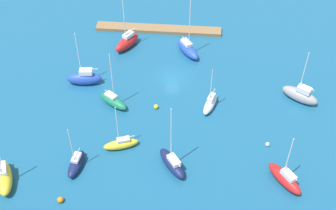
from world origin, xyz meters
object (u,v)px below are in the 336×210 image
(sailboat_blue_west_end, at_px, (188,49))
(sailboat_yellow_center_basin, at_px, (121,144))
(mooring_buoy_yellow, at_px, (156,107))
(sailboat_green_outer_mooring, at_px, (113,101))
(sailboat_red_lone_north, at_px, (285,178))
(sailboat_white_far_north, at_px, (210,103))
(pier_dock, at_px, (159,29))
(mooring_buoy_white, at_px, (268,144))
(sailboat_navy_inner_mooring, at_px, (76,163))
(mooring_buoy_orange, at_px, (60,200))
(sailboat_red_far_south, at_px, (127,42))
(sailboat_gray_off_beacon, at_px, (300,95))
(sailboat_navy_mid_basin, at_px, (172,163))
(sailboat_blue_along_channel, at_px, (84,78))
(sailboat_yellow_near_pier, at_px, (4,177))

(sailboat_blue_west_end, height_order, sailboat_yellow_center_basin, sailboat_blue_west_end)
(mooring_buoy_yellow, bearing_deg, sailboat_green_outer_mooring, -1.89)
(sailboat_blue_west_end, distance_m, mooring_buoy_yellow, 16.13)
(sailboat_red_lone_north, relative_size, sailboat_white_far_north, 1.08)
(pier_dock, relative_size, mooring_buoy_white, 38.98)
(sailboat_yellow_center_basin, height_order, sailboat_navy_inner_mooring, sailboat_yellow_center_basin)
(sailboat_red_lone_north, height_order, sailboat_yellow_center_basin, sailboat_red_lone_north)
(sailboat_blue_west_end, bearing_deg, mooring_buoy_orange, -59.21)
(sailboat_red_far_south, bearing_deg, sailboat_gray_off_beacon, 99.95)
(mooring_buoy_yellow, xyz_separation_m, mooring_buoy_white, (-18.02, 6.77, -0.06))
(sailboat_navy_mid_basin, distance_m, sailboat_yellow_center_basin, 8.67)
(sailboat_red_far_south, bearing_deg, sailboat_red_lone_north, 73.47)
(sailboat_gray_off_beacon, height_order, sailboat_navy_inner_mooring, sailboat_gray_off_beacon)
(sailboat_gray_off_beacon, relative_size, sailboat_red_far_south, 0.85)
(sailboat_gray_off_beacon, distance_m, sailboat_blue_along_channel, 37.37)
(sailboat_green_outer_mooring, height_order, sailboat_yellow_near_pier, sailboat_green_outer_mooring)
(sailboat_red_far_south, bearing_deg, mooring_buoy_orange, 25.37)
(sailboat_green_outer_mooring, bearing_deg, mooring_buoy_white, 19.54)
(sailboat_red_far_south, xyz_separation_m, mooring_buoy_yellow, (-7.34, 16.50, -0.91))
(mooring_buoy_yellow, distance_m, mooring_buoy_white, 19.25)
(pier_dock, height_order, sailboat_navy_inner_mooring, sailboat_navy_inner_mooring)
(sailboat_red_lone_north, xyz_separation_m, sailboat_gray_off_beacon, (-4.26, -17.78, 0.17))
(sailboat_navy_mid_basin, height_order, mooring_buoy_yellow, sailboat_navy_mid_basin)
(sailboat_blue_west_end, height_order, sailboat_blue_along_channel, sailboat_blue_west_end)
(sailboat_yellow_center_basin, xyz_separation_m, sailboat_yellow_near_pier, (15.54, 7.94, 0.34))
(pier_dock, relative_size, mooring_buoy_yellow, 32.72)
(sailboat_white_far_north, bearing_deg, sailboat_yellow_center_basin, -34.60)
(sailboat_navy_mid_basin, height_order, sailboat_yellow_center_basin, sailboat_navy_mid_basin)
(sailboat_yellow_center_basin, xyz_separation_m, sailboat_gray_off_beacon, (-28.49, -13.22, 0.40))
(sailboat_blue_west_end, height_order, mooring_buoy_white, sailboat_blue_west_end)
(sailboat_yellow_near_pier, bearing_deg, sailboat_red_lone_north, 72.29)
(sailboat_yellow_center_basin, bearing_deg, sailboat_gray_off_beacon, -174.31)
(sailboat_blue_along_channel, bearing_deg, pier_dock, -128.46)
(sailboat_gray_off_beacon, bearing_deg, sailboat_blue_west_end, 2.04)
(pier_dock, distance_m, mooring_buoy_white, 35.61)
(pier_dock, xyz_separation_m, sailboat_yellow_center_basin, (2.49, 31.86, 0.53))
(mooring_buoy_yellow, bearing_deg, sailboat_blue_west_end, -105.95)
(sailboat_blue_west_end, bearing_deg, sailboat_yellow_center_basin, -54.93)
(sailboat_red_far_south, bearing_deg, mooring_buoy_white, 78.92)
(sailboat_green_outer_mooring, relative_size, sailboat_red_far_south, 0.92)
(mooring_buoy_white, bearing_deg, sailboat_white_far_north, -40.63)
(sailboat_yellow_near_pier, height_order, mooring_buoy_orange, sailboat_yellow_near_pier)
(pier_dock, relative_size, sailboat_gray_off_beacon, 2.54)
(sailboat_blue_west_end, bearing_deg, pier_dock, -174.15)
(sailboat_blue_west_end, relative_size, mooring_buoy_orange, 13.48)
(pier_dock, relative_size, mooring_buoy_orange, 29.26)
(sailboat_navy_mid_basin, bearing_deg, mooring_buoy_white, -103.81)
(sailboat_navy_mid_basin, xyz_separation_m, sailboat_gray_off_beacon, (-20.41, -16.38, 0.22))
(sailboat_yellow_center_basin, xyz_separation_m, mooring_buoy_white, (-22.41, -2.34, -0.55))
(sailboat_gray_off_beacon, bearing_deg, sailboat_green_outer_mooring, 39.13)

